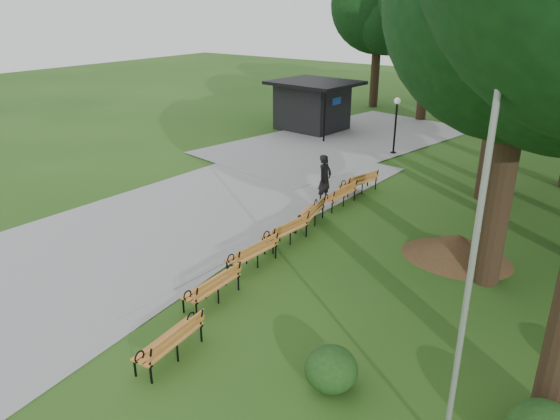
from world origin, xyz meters
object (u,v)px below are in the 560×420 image
Objects in this scene: kiosk at (312,105)px; dirt_mound at (457,246)px; lamp_post at (396,113)px; bench_5 at (339,195)px; bench_3 at (285,231)px; metal_pole at (467,295)px; person at (325,179)px; bench_2 at (252,252)px; bench_4 at (309,213)px; bench_1 at (211,286)px; bench_0 at (169,341)px; bench_6 at (358,182)px.

kiosk is 1.69× the size of dirt_mound.
kiosk is at bearing 161.08° from lamp_post.
bench_5 is (-5.13, 1.73, 0.06)m from dirt_mound.
bench_3 is at bearing -54.97° from kiosk.
bench_3 is (1.77, -11.97, -1.64)m from lamp_post.
metal_pole is at bearing 40.20° from bench_5.
person reaches higher than bench_3.
bench_4 is at bearing -171.69° from bench_2.
dirt_mound is 1.46× the size of bench_1.
bench_2 is (-1.27, 4.40, 0.00)m from bench_0.
lamp_post is at bearing 176.01° from bench_4.
bench_2 is at bearing 9.15° from bench_3.
kiosk is at bearing -160.12° from bench_4.
bench_4 is 2.27m from bench_5.
bench_1 and bench_2 have the same top height.
bench_0 is (3.18, -18.22, -1.64)m from lamp_post.
dirt_mound is 1.46× the size of bench_4.
kiosk is at bearing 128.36° from metal_pole.
bench_4 is at bearing -174.75° from bench_1.
kiosk reaches higher than dirt_mound.
person is 2.46m from bench_4.
lamp_post is 14.05m from bench_2.
bench_6 is at bearing -170.82° from bench_3.
bench_6 is (-7.56, 10.89, -2.65)m from metal_pole.
person reaches higher than bench_5.
metal_pole is 3.25× the size of bench_0.
person is 0.99× the size of bench_3.
bench_4 is at bearing -81.20° from lamp_post.
bench_2 and bench_6 have the same top height.
lamp_post is 1.51× the size of bench_1.
kiosk is 6.81m from lamp_post.
bench_4 and bench_5 have the same top height.
kiosk is at bearing -145.05° from bench_3.
bench_1 is at bearing -124.63° from dirt_mound.
bench_4 is (-0.32, 3.52, 0.00)m from bench_2.
dirt_mound is 6.28m from bench_6.
person reaches higher than bench_6.
dirt_mound is at bearing 107.42° from metal_pole.
lamp_post reaches higher than bench_0.
bench_5 is at bearing 170.74° from bench_4.
kiosk is at bearing -123.06° from bench_6.
bench_3 is at bearing 143.93° from metal_pole.
bench_6 is (-5.23, 3.47, 0.06)m from dirt_mound.
lamp_post is 1.51× the size of bench_5.
metal_pole is 10.38m from bench_4.
lamp_post is 1.51× the size of bench_3.
bench_6 is at bearing -175.61° from bench_5.
bench_2 is 1.85m from bench_3.
person is at bearing 163.27° from dirt_mound.
bench_3 is at bearing -173.58° from bench_0.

